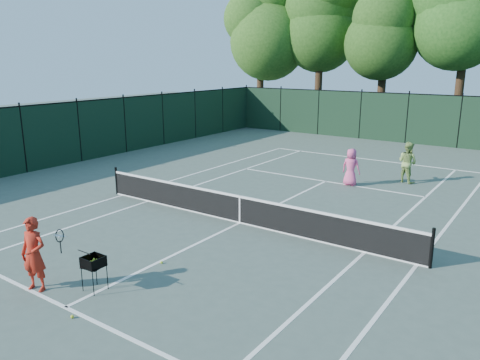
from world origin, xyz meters
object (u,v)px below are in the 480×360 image
Objects in this scene: ball_hopper at (93,262)px; loose_ball_near_cart at (72,317)px; loose_ball_midcourt at (161,262)px; player_green at (407,162)px; coach at (34,254)px; player_pink at (351,167)px.

ball_hopper is 1.36m from loose_ball_near_cart.
loose_ball_midcourt is (0.22, 1.88, -0.65)m from ball_hopper.
player_green reaches higher than loose_ball_midcourt.
player_green is at bearing 57.56° from coach.
player_green is 25.40× the size of loose_ball_midcourt.
coach is 1.90m from loose_ball_near_cart.
loose_ball_midcourt is at bearing 46.22° from coach.
player_green reaches higher than loose_ball_near_cart.
coach is 2.09× the size of ball_hopper.
ball_hopper is (-2.95, -13.77, -0.18)m from player_green.
loose_ball_near_cart is at bearing 102.79° from player_green.
loose_ball_midcourt is at bearing 97.06° from loose_ball_near_cart.
player_green is 15.02m from loose_ball_near_cart.
coach reaches higher than loose_ball_near_cart.
player_pink reaches higher than ball_hopper.
player_pink is 10.13m from loose_ball_midcourt.
player_pink is (2.30, 12.67, -0.09)m from coach.
loose_ball_midcourt is at bearing 73.56° from ball_hopper.
player_pink is 0.89× the size of player_green.
player_pink is at bearing 84.47° from loose_ball_midcourt.
coach reaches higher than loose_ball_midcourt.
loose_ball_near_cart and loose_ball_midcourt have the same top height.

